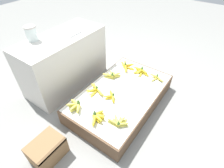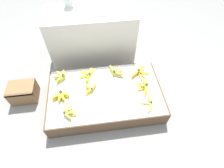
{
  "view_description": "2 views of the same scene",
  "coord_description": "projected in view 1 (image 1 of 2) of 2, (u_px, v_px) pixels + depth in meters",
  "views": [
    {
      "loc": [
        -1.27,
        -0.76,
        1.59
      ],
      "look_at": [
        -0.11,
        0.06,
        0.36
      ],
      "focal_mm": 28.0,
      "sensor_mm": 36.0,
      "label": 1
    },
    {
      "loc": [
        -0.07,
        -1.13,
        1.78
      ],
      "look_at": [
        0.08,
        0.02,
        0.3
      ],
      "focal_mm": 28.0,
      "sensor_mm": 36.0,
      "label": 2
    }
  ],
  "objects": [
    {
      "name": "banana_bunch_back_midleft",
      "position": [
        95.0,
        90.0,
        2.0
      ],
      "size": [
        0.21,
        0.24,
        0.09
      ],
      "color": "yellow",
      "rests_on": "display_platform"
    },
    {
      "name": "display_platform",
      "position": [
        121.0,
        98.0,
        2.09
      ],
      "size": [
        1.27,
        0.77,
        0.2
      ],
      "color": "brown",
      "rests_on": "ground_plane"
    },
    {
      "name": "wooden_crate",
      "position": [
        47.0,
        150.0,
        1.58
      ],
      "size": [
        0.3,
        0.23,
        0.21
      ],
      "color": "olive",
      "rests_on": "ground_plane"
    },
    {
      "name": "banana_bunch_middle_midleft",
      "position": [
        111.0,
        96.0,
        1.93
      ],
      "size": [
        0.15,
        0.17,
        0.09
      ],
      "color": "yellow",
      "rests_on": "display_platform"
    },
    {
      "name": "ground_plane",
      "position": [
        121.0,
        103.0,
        2.15
      ],
      "size": [
        10.0,
        10.0,
        0.0
      ],
      "primitive_type": "plane",
      "color": "gray"
    },
    {
      "name": "glass_jar",
      "position": [
        31.0,
        33.0,
        1.89
      ],
      "size": [
        0.12,
        0.12,
        0.16
      ],
      "color": "silver",
      "rests_on": "back_vendor_table"
    },
    {
      "name": "banana_bunch_front_left",
      "position": [
        118.0,
        122.0,
        1.66
      ],
      "size": [
        0.14,
        0.2,
        0.09
      ],
      "color": "gold",
      "rests_on": "display_platform"
    },
    {
      "name": "banana_bunch_middle_right",
      "position": [
        141.0,
        71.0,
        2.27
      ],
      "size": [
        0.15,
        0.23,
        0.11
      ],
      "color": "yellow",
      "rests_on": "display_platform"
    },
    {
      "name": "banana_bunch_back_midright",
      "position": [
        112.0,
        75.0,
        2.21
      ],
      "size": [
        0.18,
        0.21,
        0.1
      ],
      "color": "gold",
      "rests_on": "display_platform"
    },
    {
      "name": "banana_bunch_front_right",
      "position": [
        157.0,
        78.0,
        2.18
      ],
      "size": [
        0.16,
        0.21,
        0.08
      ],
      "color": "#DBCC4C",
      "rests_on": "display_platform"
    },
    {
      "name": "banana_bunch_back_left",
      "position": [
        76.0,
        106.0,
        1.81
      ],
      "size": [
        0.16,
        0.19,
        0.11
      ],
      "color": "gold",
      "rests_on": "display_platform"
    },
    {
      "name": "foam_tray_white",
      "position": [
        70.0,
        32.0,
        2.08
      ],
      "size": [
        0.21,
        0.21,
        0.02
      ],
      "color": "white",
      "rests_on": "back_vendor_table"
    },
    {
      "name": "banana_bunch_middle_left",
      "position": [
        97.0,
        117.0,
        1.7
      ],
      "size": [
        0.21,
        0.14,
        0.11
      ],
      "color": "yellow",
      "rests_on": "display_platform"
    },
    {
      "name": "back_vendor_table",
      "position": [
        65.0,
        61.0,
        2.24
      ],
      "size": [
        1.1,
        0.48,
        0.69
      ],
      "color": "beige",
      "rests_on": "ground_plane"
    },
    {
      "name": "banana_bunch_back_right",
      "position": [
        126.0,
        66.0,
        2.36
      ],
      "size": [
        0.25,
        0.26,
        0.1
      ],
      "color": "gold",
      "rests_on": "display_platform"
    }
  ]
}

